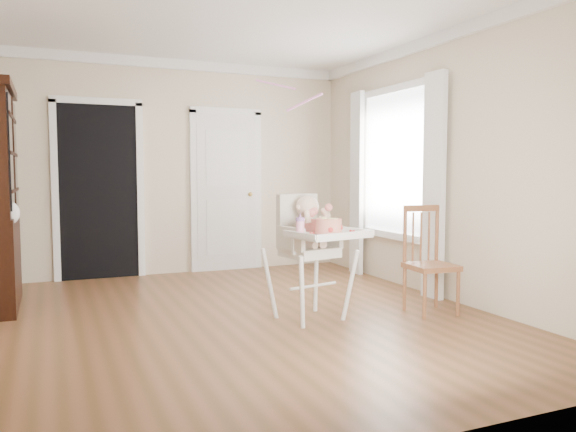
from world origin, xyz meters
name	(u,v)px	position (x,y,z in m)	size (l,w,h in m)	color
floor	(233,319)	(0.00, 0.00, 0.00)	(5.00, 5.00, 0.00)	brown
ceiling	(230,4)	(0.00, 0.00, 2.70)	(5.00, 5.00, 0.00)	white
wall_back	(173,168)	(0.00, 2.50, 1.35)	(4.50, 4.50, 0.00)	beige
wall_right	(444,166)	(2.25, 0.00, 1.35)	(5.00, 5.00, 0.00)	beige
crown_molding	(230,12)	(0.00, 0.00, 2.64)	(4.50, 5.00, 0.12)	white
doorway	(99,187)	(-0.90, 2.48, 1.11)	(1.06, 0.05, 2.22)	black
closet_door	(227,193)	(0.70, 2.48, 1.02)	(0.96, 0.09, 2.13)	white
window_right	(393,173)	(2.18, 0.80, 1.29)	(0.13, 1.84, 2.30)	white
high_chair	(310,241)	(0.63, -0.25, 0.69)	(0.78, 0.91, 1.12)	white
baby	(308,223)	(0.62, -0.23, 0.85)	(0.35, 0.25, 0.48)	beige
cake	(329,226)	(0.66, -0.54, 0.84)	(0.28, 0.28, 0.13)	silver
sippy_cup	(300,225)	(0.45, -0.45, 0.85)	(0.07, 0.07, 0.18)	#FF9BBD
dining_chair	(429,263)	(1.74, -0.46, 0.46)	(0.43, 0.43, 0.98)	brown
streamer	(275,84)	(0.83, 1.05, 2.23)	(0.03, 0.50, 0.02)	pink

